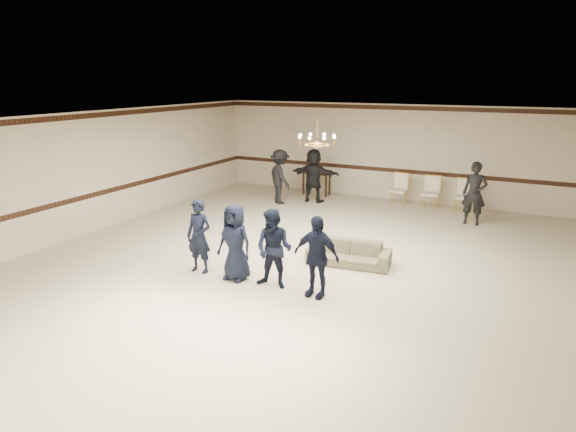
% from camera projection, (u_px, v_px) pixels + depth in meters
% --- Properties ---
extents(room, '(12.01, 14.01, 3.21)m').
position_uv_depth(room, '(298.00, 195.00, 10.59)').
color(room, beige).
rests_on(room, ground).
extents(chair_rail, '(12.00, 0.02, 0.14)m').
position_uv_depth(chair_rail, '(386.00, 170.00, 16.77)').
color(chair_rail, black).
rests_on(chair_rail, wall_back).
extents(crown_molding, '(12.00, 0.02, 0.14)m').
position_uv_depth(crown_molding, '(389.00, 108.00, 16.20)').
color(crown_molding, black).
rests_on(crown_molding, wall_back).
extents(chandelier, '(0.94, 0.94, 0.89)m').
position_uv_depth(chandelier, '(317.00, 131.00, 11.11)').
color(chandelier, '#B48A39').
rests_on(chandelier, ceiling).
extents(boy_a, '(0.59, 0.39, 1.59)m').
position_uv_depth(boy_a, '(199.00, 236.00, 10.38)').
color(boy_a, black).
rests_on(boy_a, floor).
extents(boy_b, '(0.81, 0.56, 1.59)m').
position_uv_depth(boy_b, '(235.00, 242.00, 9.99)').
color(boy_b, black).
rests_on(boy_b, floor).
extents(boy_c, '(0.80, 0.64, 1.59)m').
position_uv_depth(boy_c, '(274.00, 249.00, 9.60)').
color(boy_c, black).
rests_on(boy_c, floor).
extents(boy_d, '(0.96, 0.46, 1.59)m').
position_uv_depth(boy_d, '(316.00, 256.00, 9.22)').
color(boy_d, black).
rests_on(boy_d, floor).
extents(settee, '(1.90, 0.94, 0.53)m').
position_uv_depth(settee, '(349.00, 253.00, 10.92)').
color(settee, brown).
rests_on(settee, floor).
extents(adult_left, '(1.32, 1.24, 1.79)m').
position_uv_depth(adult_left, '(280.00, 177.00, 16.10)').
color(adult_left, black).
rests_on(adult_left, floor).
extents(adult_mid, '(1.67, 0.56, 1.79)m').
position_uv_depth(adult_mid, '(314.00, 175.00, 16.31)').
color(adult_mid, black).
rests_on(adult_mid, floor).
extents(adult_right, '(0.66, 0.44, 1.79)m').
position_uv_depth(adult_right, '(474.00, 194.00, 13.77)').
color(adult_right, black).
rests_on(adult_right, floor).
extents(banquet_chair_left, '(0.55, 0.55, 1.03)m').
position_uv_depth(banquet_chair_left, '(399.00, 190.00, 15.91)').
color(banquet_chair_left, beige).
rests_on(banquet_chair_left, floor).
extents(banquet_chair_mid, '(0.54, 0.54, 1.03)m').
position_uv_depth(banquet_chair_mid, '(430.00, 193.00, 15.48)').
color(banquet_chair_mid, beige).
rests_on(banquet_chair_mid, floor).
extents(banquet_chair_right, '(0.52, 0.52, 1.03)m').
position_uv_depth(banquet_chair_right, '(464.00, 197.00, 15.05)').
color(banquet_chair_right, beige).
rests_on(banquet_chair_right, floor).
extents(console_table, '(1.01, 0.51, 0.82)m').
position_uv_depth(console_table, '(316.00, 184.00, 17.40)').
color(console_table, black).
rests_on(console_table, floor).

